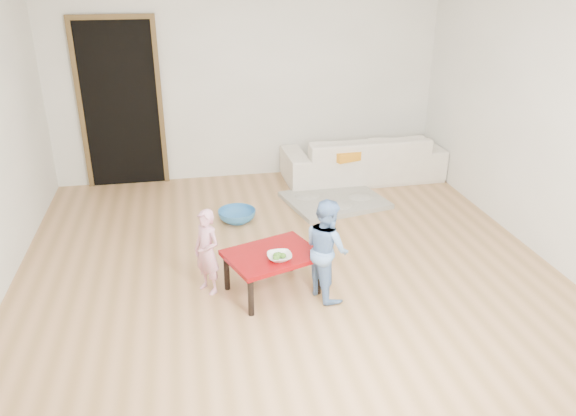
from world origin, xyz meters
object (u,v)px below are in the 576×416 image
object	(u,v)px
sofa	(362,157)
child_pink	(207,252)
red_table	(272,272)
child_blue	(327,249)
bowl	(279,257)
basin	(237,216)

from	to	relation	value
sofa	child_pink	bearing A→B (deg)	46.89
red_table	child_pink	distance (m)	0.59
sofa	child_blue	size ratio (longest dim) A/B	2.32
bowl	child_pink	xyz separation A→B (m)	(-0.59, 0.24, -0.02)
child_blue	basin	distance (m)	1.80
red_table	child_pink	bearing A→B (deg)	167.97
sofa	red_table	size ratio (longest dim) A/B	2.75
bowl	basin	distance (m)	1.69
basin	sofa	bearing A→B (deg)	30.18
bowl	basin	size ratio (longest dim) A/B	0.49
child_blue	basin	size ratio (longest dim) A/B	2.13
sofa	child_blue	bearing A→B (deg)	64.82
sofa	bowl	distance (m)	3.12
child_blue	basin	xyz separation A→B (m)	(-0.59, 1.66, -0.38)
red_table	basin	size ratio (longest dim) A/B	1.80
red_table	child_pink	world-z (taller)	child_pink
sofa	child_pink	distance (m)	3.28
bowl	child_pink	size ratio (longest dim) A/B	0.27
sofa	bowl	size ratio (longest dim) A/B	10.13
red_table	child_blue	world-z (taller)	child_blue
sofa	red_table	bearing A→B (deg)	56.05
bowl	child_blue	world-z (taller)	child_blue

